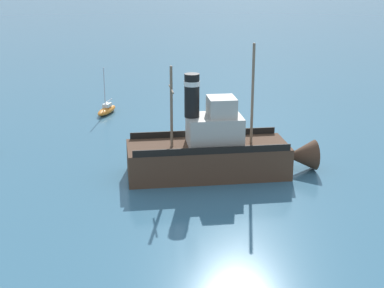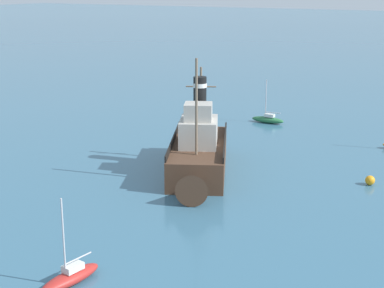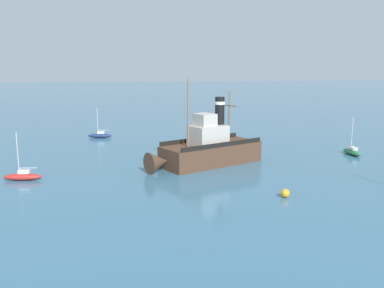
% 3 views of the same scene
% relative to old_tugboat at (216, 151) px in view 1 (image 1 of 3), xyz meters
% --- Properties ---
extents(ground_plane, '(600.00, 600.00, 0.00)m').
position_rel_old_tugboat_xyz_m(ground_plane, '(-0.18, 0.27, -1.83)').
color(ground_plane, '#38667F').
extents(old_tugboat, '(9.21, 14.46, 9.90)m').
position_rel_old_tugboat_xyz_m(old_tugboat, '(0.00, 0.00, 0.00)').
color(old_tugboat, '#4C3323').
rests_on(old_tugboat, ground).
extents(sailboat_orange, '(3.83, 1.22, 4.90)m').
position_rel_old_tugboat_xyz_m(sailboat_orange, '(-13.59, -15.52, -1.40)').
color(sailboat_orange, orange).
rests_on(sailboat_orange, ground).
extents(mooring_buoy, '(0.76, 0.76, 0.76)m').
position_rel_old_tugboat_xyz_m(mooring_buoy, '(-13.17, -4.02, -1.45)').
color(mooring_buoy, orange).
rests_on(mooring_buoy, ground).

